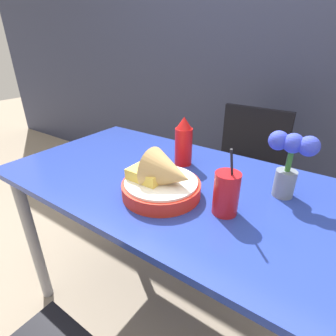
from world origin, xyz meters
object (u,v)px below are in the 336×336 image
ketchup_bottle (184,142)px  drink_cup (226,195)px  flower_vase (290,158)px  chair_far_window (245,169)px  food_basket (164,181)px

ketchup_bottle → drink_cup: (0.29, -0.22, -0.03)m
ketchup_bottle → flower_vase: flower_vase is taller
chair_far_window → food_basket: 0.90m
chair_far_window → ketchup_bottle: size_ratio=4.32×
food_basket → flower_vase: size_ratio=1.21×
chair_far_window → food_basket: (-0.01, -0.85, 0.30)m
drink_cup → food_basket: bearing=-172.1°
food_basket → flower_vase: (0.33, 0.23, 0.08)m
drink_cup → ketchup_bottle: bearing=142.1°
ketchup_bottle → drink_cup: bearing=-37.9°
chair_far_window → ketchup_bottle: ketchup_bottle is taller
flower_vase → chair_far_window: bearing=117.3°
food_basket → chair_far_window: bearing=89.5°
food_basket → flower_vase: flower_vase is taller
food_basket → flower_vase: bearing=35.4°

